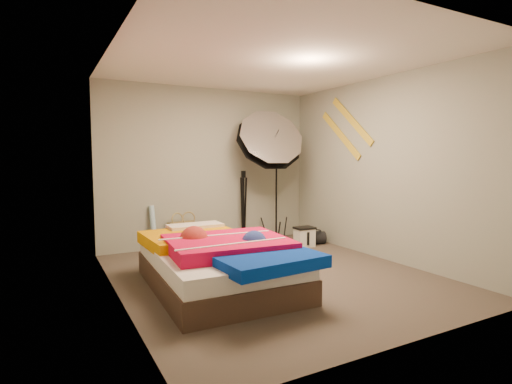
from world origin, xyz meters
TOP-DOWN VIEW (x-y plane):
  - floor at (0.00, 0.00)m, footprint 4.00×4.00m
  - ceiling at (0.00, 0.00)m, footprint 4.00×4.00m
  - wall_back at (0.00, 2.00)m, footprint 3.50×0.00m
  - wall_front at (0.00, -2.00)m, footprint 3.50×0.00m
  - wall_left at (-1.75, 0.00)m, footprint 0.00×4.00m
  - wall_right at (1.75, 0.00)m, footprint 0.00×4.00m
  - tote_bag at (-0.51, 1.90)m, footprint 0.43×0.23m
  - wrapping_roll at (-0.94, 1.90)m, footprint 0.11×0.21m
  - camera_case at (1.23, 1.09)m, footprint 0.29×0.22m
  - duffel_bag at (1.48, 1.15)m, footprint 0.38×0.29m
  - wall_stripe_upper at (1.73, 0.60)m, footprint 0.02×0.91m
  - wall_stripe_lower at (1.73, 0.85)m, footprint 0.02×0.91m
  - bed at (-0.73, -0.11)m, footprint 1.42×2.14m
  - photo_umbrella at (0.86, 1.57)m, footprint 1.42×1.11m
  - camera_tripod at (0.55, 1.87)m, footprint 0.08×0.08m

SIDE VIEW (x-z plane):
  - floor at x=0.00m, z-range 0.00..0.00m
  - duffel_bag at x=1.48m, z-range 0.00..0.20m
  - camera_case at x=1.23m, z-range 0.00..0.29m
  - tote_bag at x=-0.51m, z-range -0.01..0.42m
  - bed at x=-0.73m, z-range 0.00..0.57m
  - wrapping_roll at x=-0.94m, z-range 0.00..0.69m
  - camera_tripod at x=0.55m, z-range 0.09..1.27m
  - wall_back at x=0.00m, z-range -0.50..3.00m
  - wall_front at x=0.00m, z-range -0.50..3.00m
  - wall_left at x=-1.75m, z-range -0.75..3.25m
  - wall_right at x=1.75m, z-range -0.75..3.25m
  - photo_umbrella at x=0.86m, z-range 0.50..2.79m
  - wall_stripe_lower at x=1.73m, z-range 1.36..2.14m
  - wall_stripe_upper at x=1.73m, z-range 1.56..2.34m
  - ceiling at x=0.00m, z-range 2.50..2.50m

